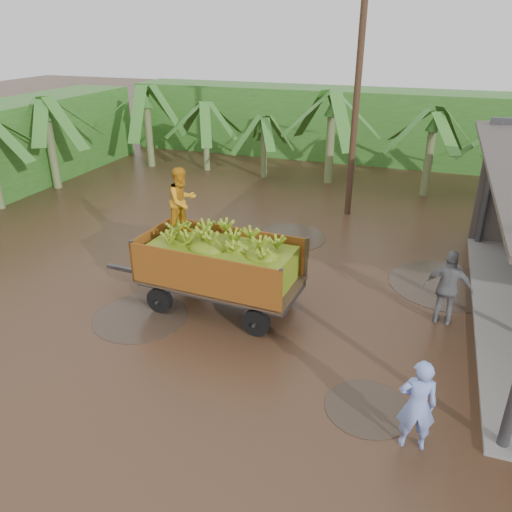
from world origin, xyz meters
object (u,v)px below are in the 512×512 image
(banana_trailer, at_px, (219,263))
(utility_pole, at_px, (357,97))
(man_grey, at_px, (448,288))
(man_blue, at_px, (417,405))

(banana_trailer, xyz_separation_m, utility_pole, (1.86, 8.07, 3.08))
(man_grey, xyz_separation_m, utility_pole, (-3.58, 6.97, 3.37))
(man_blue, distance_m, utility_pole, 12.22)
(man_blue, distance_m, man_grey, 4.36)
(banana_trailer, height_order, utility_pole, utility_pole)
(banana_trailer, distance_m, man_blue, 5.95)
(man_grey, distance_m, utility_pole, 8.53)
(man_grey, bearing_deg, banana_trailer, 14.45)
(utility_pole, bearing_deg, man_blue, -74.57)
(man_blue, bearing_deg, man_grey, -105.88)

